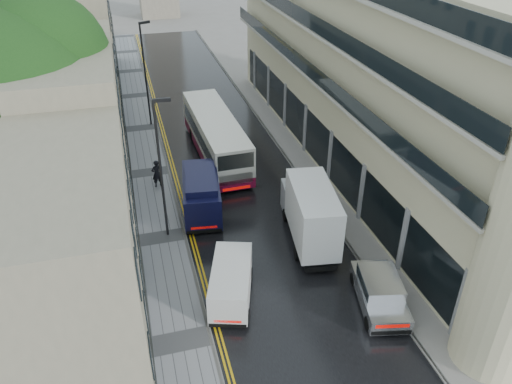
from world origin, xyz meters
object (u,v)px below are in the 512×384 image
tree_near (16,140)px  tree_far (47,75)px  lamp_post_far (146,76)px  navy_van (186,210)px  white_van (210,304)px  lamp_post_near (161,172)px  white_lorry (298,231)px  silver_hatchback (370,315)px  pedestrian (157,174)px  cream_bus (209,158)px

tree_near → tree_far: 13.02m
lamp_post_far → navy_van: bearing=-112.3°
white_van → lamp_post_near: lamp_post_near is taller
white_lorry → silver_hatchback: white_lorry is taller
tree_near → pedestrian: bearing=37.1°
white_lorry → silver_hatchback: (1.51, -5.85, -1.07)m
cream_bus → white_van: bearing=-102.3°
cream_bus → navy_van: size_ratio=2.17×
tree_near → lamp_post_far: tree_near is taller
tree_near → white_lorry: tree_near is taller
lamp_post_near → white_lorry: bearing=-28.8°
tree_near → pedestrian: tree_near is taller
navy_van → lamp_post_far: size_ratio=0.64×
lamp_post_near → silver_hatchback: bearing=-47.7°
cream_bus → white_lorry: (2.99, -10.28, 0.27)m
tree_near → cream_bus: tree_near is taller
tree_near → navy_van: bearing=-1.8°
white_van → navy_van: size_ratio=0.79×
tree_near → lamp_post_far: bearing=65.4°
silver_hatchback → navy_van: size_ratio=0.81×
white_van → tree_near: bearing=153.1°
silver_hatchback → pedestrian: size_ratio=2.26×
cream_bus → lamp_post_far: lamp_post_far is taller
tree_far → white_lorry: bearing=-52.9°
navy_van → white_van: bearing=-82.6°
silver_hatchback → lamp_post_near: 13.39m
silver_hatchback → white_van: (-7.03, 2.52, 0.15)m
white_lorry → cream_bus: bearing=114.7°
tree_near → navy_van: size_ratio=2.49×
lamp_post_far → tree_near: bearing=-139.3°
cream_bus → navy_van: 6.34m
navy_van → lamp_post_near: 3.19m
silver_hatchback → lamp_post_near: lamp_post_near is taller
navy_van → tree_far: bearing=128.2°
lamp_post_far → silver_hatchback: bearing=-98.7°
tree_near → lamp_post_far: 18.18m
pedestrian → cream_bus: bearing=167.5°
navy_van → pedestrian: size_ratio=2.80×
white_van → navy_van: 7.81m
navy_van → lamp_post_far: (-0.70, 16.62, 3.03)m
tree_near → tree_far: bearing=88.7°
tree_far → tree_near: bearing=-91.3°
cream_bus → pedestrian: cream_bus is taller
tree_near → cream_bus: (10.73, 5.56, -5.28)m
silver_hatchback → lamp_post_near: size_ratio=0.53×
white_lorry → navy_van: bearing=149.5°
silver_hatchback → lamp_post_far: 28.26m
tree_far → pedestrian: (6.71, -7.70, -5.11)m
navy_van → tree_near: bearing=-174.4°
tree_near → white_lorry: bearing=-19.0°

